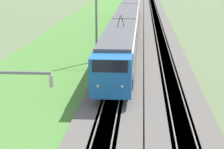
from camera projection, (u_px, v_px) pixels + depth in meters
name	position (u px, v px, depth m)	size (l,w,h in m)	color
ballast_main	(125.00, 46.00, 52.79)	(240.00, 4.40, 0.30)	#605B56
ballast_adjacent	(162.00, 47.00, 52.48)	(240.00, 4.40, 0.30)	#605B56
track_main	(125.00, 46.00, 52.79)	(240.00, 1.57, 0.45)	#4C4238
track_adjacent	(162.00, 47.00, 52.48)	(240.00, 1.57, 0.45)	#4C4238
grass_verge	(76.00, 46.00, 53.22)	(240.00, 12.50, 0.12)	#4C8438
passenger_train	(127.00, 21.00, 58.65)	(61.85, 2.95, 5.04)	blue
catenary_mast_mid	(97.00, 22.00, 43.71)	(0.22, 2.56, 7.94)	slate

